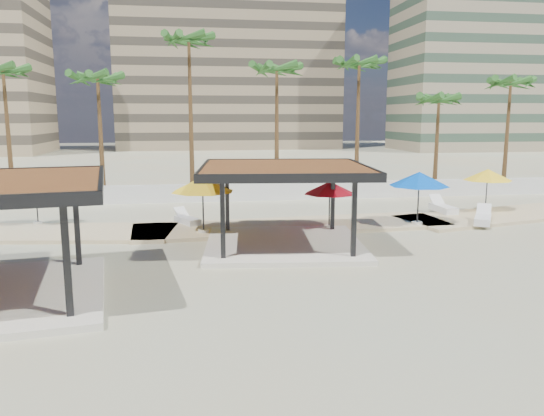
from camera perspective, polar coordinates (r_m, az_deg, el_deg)
The scene contains 21 objects.
ground at distance 20.02m, azimuth 0.55°, elevation -6.40°, with size 200.00×200.00×0.00m, color tan.
promenade at distance 27.68m, azimuth 2.06°, elevation -1.72°, with size 44.45×7.97×0.24m.
boundary_wall at distance 35.46m, azimuth -3.66°, elevation 1.70°, with size 56.00×0.30×1.20m, color silver.
building_mid at distance 97.62m, azimuth -4.75°, elevation 14.88°, with size 38.00×16.00×30.40m.
building_east at distance 99.85m, azimuth 22.98°, elevation 15.78°, with size 32.00×15.00×36.40m.
pavilion_central at distance 22.78m, azimuth 1.31°, elevation 1.05°, with size 7.70×7.70×3.55m.
umbrella_a at distance 29.43m, azimuth -24.11°, elevation 2.20°, with size 2.59×2.59×2.27m.
umbrella_b at distance 24.97m, azimuth -7.48°, elevation 2.53°, with size 3.64×3.64×2.66m.
umbrella_c at distance 26.08m, azimuth 6.23°, elevation 2.17°, with size 2.65×2.65×2.29m.
umbrella_d at distance 27.70m, azimuth 15.55°, elevation 3.00°, with size 3.72×3.72×2.67m.
umbrella_e at distance 33.06m, azimuth 22.18°, elevation 3.32°, with size 3.53×3.53×2.43m.
lounger_a at distance 27.55m, azimuth -9.12°, elevation -1.27°, with size 1.43×2.01×0.74m.
lounger_b at distance 29.38m, azimuth 21.73°, elevation -1.09°, with size 1.84×2.31×0.86m.
lounger_c at distance 32.09m, azimuth 17.90°, elevation 0.01°, with size 0.82×2.33×0.87m.
palm_b at distance 39.58m, azimuth -26.93°, elevation 12.53°, with size 3.00×3.00×9.35m.
palm_c at distance 37.59m, azimuth -18.23°, elevation 12.62°, with size 3.00×3.00×8.89m.
palm_d at distance 38.15m, azimuth -8.93°, elevation 16.72°, with size 3.00×3.00×11.57m.
palm_e at distance 37.98m, azimuth 0.52°, elevation 14.17°, with size 3.00×3.00×9.66m.
palm_f at distance 39.62m, azimuth 9.36°, elevation 14.52°, with size 3.00×3.00×10.15m.
palm_g at distance 41.37m, azimuth 17.50°, elevation 10.73°, with size 3.00×3.00×7.65m.
palm_h at distance 44.87m, azimuth 24.28°, elevation 11.78°, with size 3.00×3.00×8.93m.
Camera 1 is at (-3.14, -18.97, 5.59)m, focal length 35.00 mm.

